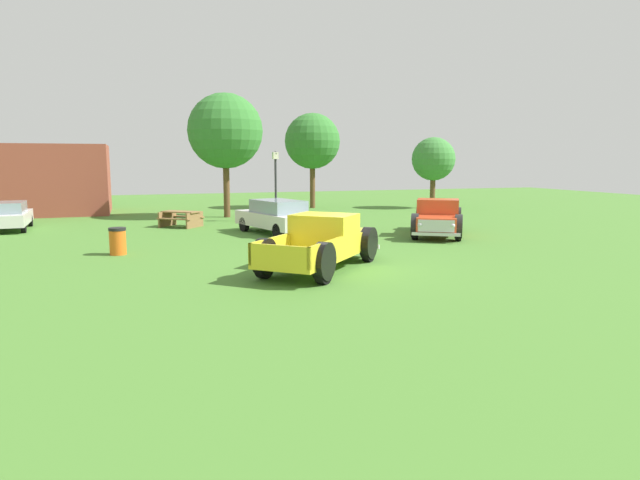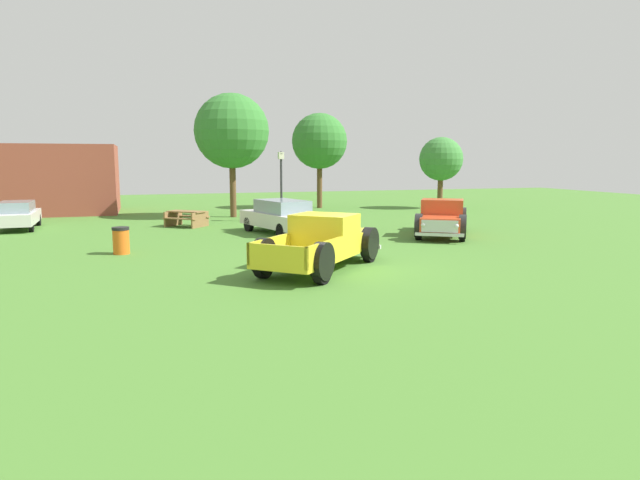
{
  "view_description": "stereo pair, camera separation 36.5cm",
  "coord_description": "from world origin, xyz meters",
  "px_view_note": "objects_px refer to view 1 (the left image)",
  "views": [
    {
      "loc": [
        -5.95,
        -15.93,
        3.27
      ],
      "look_at": [
        -0.61,
        -0.31,
        0.9
      ],
      "focal_mm": 31.29,
      "sensor_mm": 36.0,
      "label": 1
    },
    {
      "loc": [
        -5.6,
        -16.05,
        3.27
      ],
      "look_at": [
        -0.61,
        -0.31,
        0.9
      ],
      "focal_mm": 31.29,
      "sensor_mm": 36.0,
      "label": 2
    }
  ],
  "objects_px": {
    "sedan_distant_a": "(277,216)",
    "oak_tree_west": "(225,131)",
    "lamp_post_near": "(276,185)",
    "pickup_truck_foreground": "(325,242)",
    "trash_can": "(118,241)",
    "picnic_table": "(181,217)",
    "oak_tree_center": "(312,141)",
    "pickup_truck_behind_left": "(438,218)",
    "sedan_distant_b": "(9,215)",
    "oak_tree_east": "(433,159)"
  },
  "relations": [
    {
      "from": "sedan_distant_a",
      "to": "pickup_truck_foreground",
      "type": "bearing_deg",
      "value": -94.07
    },
    {
      "from": "sedan_distant_a",
      "to": "trash_can",
      "type": "relative_size",
      "value": 5.14
    },
    {
      "from": "picnic_table",
      "to": "oak_tree_center",
      "type": "relative_size",
      "value": 0.36
    },
    {
      "from": "pickup_truck_behind_left",
      "to": "trash_can",
      "type": "xyz_separation_m",
      "value": [
        -13.08,
        -0.69,
        -0.28
      ]
    },
    {
      "from": "pickup_truck_foreground",
      "to": "sedan_distant_a",
      "type": "distance_m",
      "value": 8.14
    },
    {
      "from": "pickup_truck_behind_left",
      "to": "lamp_post_near",
      "type": "relative_size",
      "value": 1.44
    },
    {
      "from": "sedan_distant_a",
      "to": "oak_tree_east",
      "type": "distance_m",
      "value": 16.91
    },
    {
      "from": "pickup_truck_foreground",
      "to": "trash_can",
      "type": "relative_size",
      "value": 5.51
    },
    {
      "from": "sedan_distant_a",
      "to": "lamp_post_near",
      "type": "relative_size",
      "value": 1.3
    },
    {
      "from": "trash_can",
      "to": "pickup_truck_behind_left",
      "type": "bearing_deg",
      "value": 3.02
    },
    {
      "from": "pickup_truck_behind_left",
      "to": "trash_can",
      "type": "relative_size",
      "value": 5.68
    },
    {
      "from": "lamp_post_near",
      "to": "oak_tree_center",
      "type": "height_order",
      "value": "oak_tree_center"
    },
    {
      "from": "sedan_distant_b",
      "to": "oak_tree_east",
      "type": "bearing_deg",
      "value": 10.02
    },
    {
      "from": "trash_can",
      "to": "sedan_distant_b",
      "type": "bearing_deg",
      "value": 118.95
    },
    {
      "from": "pickup_truck_foreground",
      "to": "trash_can",
      "type": "height_order",
      "value": "pickup_truck_foreground"
    },
    {
      "from": "sedan_distant_a",
      "to": "oak_tree_center",
      "type": "xyz_separation_m",
      "value": [
        5.77,
        12.53,
        3.74
      ]
    },
    {
      "from": "sedan_distant_a",
      "to": "oak_tree_west",
      "type": "xyz_separation_m",
      "value": [
        -0.88,
        8.11,
        4.1
      ]
    },
    {
      "from": "picnic_table",
      "to": "oak_tree_center",
      "type": "distance_m",
      "value": 13.41
    },
    {
      "from": "sedan_distant_a",
      "to": "picnic_table",
      "type": "bearing_deg",
      "value": 133.21
    },
    {
      "from": "oak_tree_west",
      "to": "pickup_truck_foreground",
      "type": "bearing_deg",
      "value": -88.94
    },
    {
      "from": "pickup_truck_foreground",
      "to": "oak_tree_center",
      "type": "relative_size",
      "value": 0.81
    },
    {
      "from": "lamp_post_near",
      "to": "oak_tree_east",
      "type": "distance_m",
      "value": 13.29
    },
    {
      "from": "pickup_truck_foreground",
      "to": "oak_tree_center",
      "type": "height_order",
      "value": "oak_tree_center"
    },
    {
      "from": "pickup_truck_behind_left",
      "to": "oak_tree_west",
      "type": "relative_size",
      "value": 0.77
    },
    {
      "from": "oak_tree_center",
      "to": "pickup_truck_behind_left",
      "type": "bearing_deg",
      "value": -87.53
    },
    {
      "from": "trash_can",
      "to": "oak_tree_center",
      "type": "bearing_deg",
      "value": 52.4
    },
    {
      "from": "pickup_truck_foreground",
      "to": "trash_can",
      "type": "distance_m",
      "value": 7.58
    },
    {
      "from": "pickup_truck_behind_left",
      "to": "lamp_post_near",
      "type": "height_order",
      "value": "lamp_post_near"
    },
    {
      "from": "sedan_distant_a",
      "to": "lamp_post_near",
      "type": "height_order",
      "value": "lamp_post_near"
    },
    {
      "from": "trash_can",
      "to": "oak_tree_center",
      "type": "height_order",
      "value": "oak_tree_center"
    },
    {
      "from": "trash_can",
      "to": "oak_tree_west",
      "type": "distance_m",
      "value": 13.78
    },
    {
      "from": "pickup_truck_foreground",
      "to": "oak_tree_east",
      "type": "distance_m",
      "value": 22.95
    },
    {
      "from": "sedan_distant_a",
      "to": "oak_tree_west",
      "type": "height_order",
      "value": "oak_tree_west"
    },
    {
      "from": "oak_tree_west",
      "to": "oak_tree_center",
      "type": "height_order",
      "value": "oak_tree_west"
    },
    {
      "from": "oak_tree_east",
      "to": "sedan_distant_b",
      "type": "bearing_deg",
      "value": -169.98
    },
    {
      "from": "oak_tree_east",
      "to": "oak_tree_west",
      "type": "distance_m",
      "value": 14.62
    },
    {
      "from": "picnic_table",
      "to": "oak_tree_center",
      "type": "height_order",
      "value": "oak_tree_center"
    },
    {
      "from": "picnic_table",
      "to": "sedan_distant_b",
      "type": "bearing_deg",
      "value": 170.86
    },
    {
      "from": "picnic_table",
      "to": "trash_can",
      "type": "height_order",
      "value": "trash_can"
    },
    {
      "from": "sedan_distant_a",
      "to": "oak_tree_center",
      "type": "bearing_deg",
      "value": 65.27
    },
    {
      "from": "pickup_truck_foreground",
      "to": "oak_tree_west",
      "type": "bearing_deg",
      "value": 91.06
    },
    {
      "from": "lamp_post_near",
      "to": "pickup_truck_behind_left",
      "type": "bearing_deg",
      "value": -56.66
    },
    {
      "from": "trash_can",
      "to": "oak_tree_center",
      "type": "distance_m",
      "value": 20.75
    },
    {
      "from": "sedan_distant_b",
      "to": "oak_tree_center",
      "type": "distance_m",
      "value": 19.18
    },
    {
      "from": "lamp_post_near",
      "to": "oak_tree_west",
      "type": "relative_size",
      "value": 0.53
    },
    {
      "from": "pickup_truck_foreground",
      "to": "oak_tree_center",
      "type": "bearing_deg",
      "value": 72.91
    },
    {
      "from": "oak_tree_center",
      "to": "sedan_distant_b",
      "type": "bearing_deg",
      "value": -157.49
    },
    {
      "from": "sedan_distant_a",
      "to": "oak_tree_west",
      "type": "bearing_deg",
      "value": 96.18
    },
    {
      "from": "trash_can",
      "to": "oak_tree_west",
      "type": "bearing_deg",
      "value": 63.77
    },
    {
      "from": "sedan_distant_b",
      "to": "lamp_post_near",
      "type": "distance_m",
      "value": 12.89
    }
  ]
}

